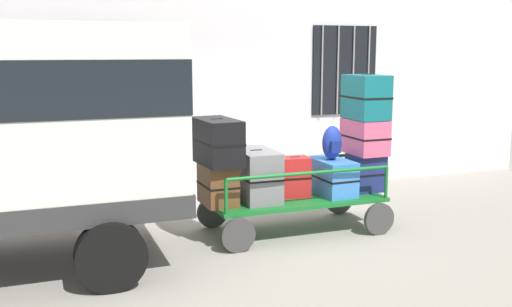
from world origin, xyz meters
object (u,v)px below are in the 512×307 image
suitcase_right_bottom (366,173)px  suitcase_right_middle (365,137)px  backpack (332,143)px  suitcase_midleft_bottom (256,175)px  suitcase_right_top (366,97)px  suitcase_left_bottom (218,184)px  luggage_cart (294,203)px  suitcase_center_bottom (294,177)px  suitcase_midright_bottom (331,176)px  suitcase_left_middle (217,141)px

suitcase_right_bottom → suitcase_right_middle: 0.49m
backpack → suitcase_midleft_bottom: bearing=175.7°
suitcase_right_top → backpack: (-0.53, -0.08, -0.58)m
suitcase_left_bottom → suitcase_right_top: bearing=1.3°
suitcase_right_middle → luggage_cart: bearing=-178.6°
suitcase_center_bottom → luggage_cart: bearing=-90.0°
suitcase_center_bottom → suitcase_right_bottom: 1.04m
suitcase_center_bottom → suitcase_midright_bottom: (0.52, -0.03, -0.03)m
suitcase_left_bottom → suitcase_right_bottom: suitcase_left_bottom is taller
suitcase_left_middle → suitcase_right_middle: size_ratio=1.31×
suitcase_left_middle → suitcase_midright_bottom: suitcase_left_middle is taller
suitcase_center_bottom → suitcase_right_bottom: suitcase_center_bottom is taller
suitcase_midright_bottom → suitcase_right_bottom: (0.52, -0.00, 0.01)m
suitcase_left_bottom → suitcase_midright_bottom: size_ratio=0.74×
suitcase_left_bottom → suitcase_left_middle: size_ratio=0.68×
suitcase_right_top → backpack: bearing=-171.6°
suitcase_left_middle → backpack: (1.55, -0.06, -0.10)m
suitcase_left_middle → backpack: suitcase_left_middle is taller
suitcase_midright_bottom → suitcase_right_top: (0.52, 0.05, 1.03)m
luggage_cart → suitcase_left_bottom: size_ratio=4.04×
suitcase_left_bottom → suitcase_right_bottom: bearing=-0.2°
suitcase_left_middle → suitcase_right_bottom: size_ratio=1.71×
suitcase_midright_bottom → suitcase_right_middle: bearing=5.5°
suitcase_center_bottom → suitcase_right_top: 1.44m
suitcase_center_bottom → suitcase_right_middle: (1.04, 0.02, 0.47)m
suitcase_midleft_bottom → suitcase_midright_bottom: size_ratio=1.07×
suitcase_midright_bottom → suitcase_right_bottom: 0.52m
suitcase_midright_bottom → suitcase_left_middle: bearing=178.9°
suitcase_midright_bottom → suitcase_midleft_bottom: bearing=177.4°
suitcase_right_top → suitcase_left_bottom: bearing=-178.7°
suitcase_midleft_bottom → suitcase_right_bottom: 1.56m
suitcase_center_bottom → suitcase_midleft_bottom: bearing=178.3°
suitcase_left_middle → suitcase_right_bottom: (2.08, -0.03, -0.53)m
suitcase_right_top → suitcase_midleft_bottom: bearing=-179.9°
suitcase_right_top → suitcase_center_bottom: bearing=-179.0°
luggage_cart → suitcase_center_bottom: (0.00, 0.01, 0.35)m
suitcase_left_bottom → suitcase_midright_bottom: (1.56, -0.00, -0.02)m
suitcase_left_bottom → suitcase_midleft_bottom: (0.52, 0.04, 0.07)m
suitcase_right_middle → backpack: size_ratio=1.48×
suitcase_midleft_bottom → suitcase_left_middle: bearing=-178.0°
suitcase_midleft_bottom → suitcase_right_middle: (1.56, 0.00, 0.41)m
luggage_cart → suitcase_left_bottom: suitcase_left_bottom is taller
suitcase_left_bottom → luggage_cart: bearing=1.1°
suitcase_right_bottom → suitcase_right_top: bearing=90.0°
suitcase_center_bottom → suitcase_midright_bottom: 0.52m
luggage_cart → backpack: size_ratio=5.29×
suitcase_midright_bottom → suitcase_right_bottom: bearing=-0.3°
suitcase_left_bottom → suitcase_center_bottom: bearing=1.6°
suitcase_left_bottom → suitcase_right_top: 2.32m
suitcase_midright_bottom → suitcase_center_bottom: bearing=176.5°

